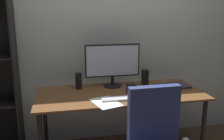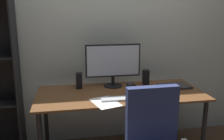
{
  "view_description": "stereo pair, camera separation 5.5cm",
  "coord_description": "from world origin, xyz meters",
  "px_view_note": "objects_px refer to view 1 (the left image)",
  "views": [
    {
      "loc": [
        -0.57,
        -2.34,
        1.56
      ],
      "look_at": [
        -0.09,
        -0.02,
        0.98
      ],
      "focal_mm": 39.86,
      "sensor_mm": 36.0,
      "label": 1
    },
    {
      "loc": [
        -0.52,
        -2.35,
        1.56
      ],
      "look_at": [
        -0.09,
        -0.02,
        0.98
      ],
      "focal_mm": 39.86,
      "sensor_mm": 36.0,
      "label": 2
    }
  ],
  "objects_px": {
    "monitor": "(113,62)",
    "mouse": "(137,97)",
    "keyboard": "(117,99)",
    "desk": "(120,100)",
    "laptop": "(173,86)",
    "speaker_left": "(79,81)",
    "speaker_right": "(145,77)",
    "coffee_mug": "(130,88)"
  },
  "relations": [
    {
      "from": "monitor",
      "to": "keyboard",
      "type": "xyz_separation_m",
      "value": [
        -0.05,
        -0.42,
        -0.26
      ]
    },
    {
      "from": "desk",
      "to": "monitor",
      "type": "relative_size",
      "value": 2.83
    },
    {
      "from": "desk",
      "to": "coffee_mug",
      "type": "distance_m",
      "value": 0.16
    },
    {
      "from": "speaker_right",
      "to": "desk",
      "type": "bearing_deg",
      "value": -147.45
    },
    {
      "from": "laptop",
      "to": "speaker_left",
      "type": "xyz_separation_m",
      "value": [
        -1.02,
        0.14,
        0.07
      ]
    },
    {
      "from": "monitor",
      "to": "keyboard",
      "type": "bearing_deg",
      "value": -96.56
    },
    {
      "from": "monitor",
      "to": "speaker_right",
      "type": "distance_m",
      "value": 0.41
    },
    {
      "from": "desk",
      "to": "mouse",
      "type": "height_order",
      "value": "mouse"
    },
    {
      "from": "monitor",
      "to": "mouse",
      "type": "height_order",
      "value": "monitor"
    },
    {
      "from": "keyboard",
      "to": "laptop",
      "type": "distance_m",
      "value": 0.75
    },
    {
      "from": "keyboard",
      "to": "mouse",
      "type": "relative_size",
      "value": 3.02
    },
    {
      "from": "coffee_mug",
      "to": "laptop",
      "type": "height_order",
      "value": "coffee_mug"
    },
    {
      "from": "keyboard",
      "to": "speaker_left",
      "type": "bearing_deg",
      "value": 128.99
    },
    {
      "from": "desk",
      "to": "speaker_right",
      "type": "relative_size",
      "value": 9.9
    },
    {
      "from": "monitor",
      "to": "speaker_right",
      "type": "bearing_deg",
      "value": -1.21
    },
    {
      "from": "mouse",
      "to": "speaker_right",
      "type": "distance_m",
      "value": 0.48
    },
    {
      "from": "monitor",
      "to": "mouse",
      "type": "xyz_separation_m",
      "value": [
        0.15,
        -0.43,
        -0.25
      ]
    },
    {
      "from": "desk",
      "to": "coffee_mug",
      "type": "bearing_deg",
      "value": -14.34
    },
    {
      "from": "monitor",
      "to": "speaker_left",
      "type": "height_order",
      "value": "monitor"
    },
    {
      "from": "desk",
      "to": "mouse",
      "type": "bearing_deg",
      "value": -61.95
    },
    {
      "from": "keyboard",
      "to": "speaker_right",
      "type": "distance_m",
      "value": 0.59
    },
    {
      "from": "laptop",
      "to": "speaker_left",
      "type": "relative_size",
      "value": 1.88
    },
    {
      "from": "speaker_left",
      "to": "mouse",
      "type": "bearing_deg",
      "value": -39.24
    },
    {
      "from": "desk",
      "to": "speaker_right",
      "type": "bearing_deg",
      "value": 32.55
    },
    {
      "from": "mouse",
      "to": "speaker_right",
      "type": "xyz_separation_m",
      "value": [
        0.22,
        0.42,
        0.07
      ]
    },
    {
      "from": "coffee_mug",
      "to": "laptop",
      "type": "xyz_separation_m",
      "value": [
        0.52,
        0.1,
        -0.04
      ]
    },
    {
      "from": "mouse",
      "to": "monitor",
      "type": "bearing_deg",
      "value": 106.85
    },
    {
      "from": "mouse",
      "to": "speaker_left",
      "type": "distance_m",
      "value": 0.67
    },
    {
      "from": "monitor",
      "to": "speaker_left",
      "type": "distance_m",
      "value": 0.41
    },
    {
      "from": "monitor",
      "to": "speaker_right",
      "type": "xyz_separation_m",
      "value": [
        0.37,
        -0.01,
        -0.18
      ]
    },
    {
      "from": "desk",
      "to": "mouse",
      "type": "distance_m",
      "value": 0.25
    },
    {
      "from": "keyboard",
      "to": "coffee_mug",
      "type": "bearing_deg",
      "value": 45.48
    },
    {
      "from": "speaker_left",
      "to": "speaker_right",
      "type": "bearing_deg",
      "value": 0.0
    },
    {
      "from": "mouse",
      "to": "speaker_right",
      "type": "relative_size",
      "value": 0.56
    },
    {
      "from": "speaker_left",
      "to": "keyboard",
      "type": "bearing_deg",
      "value": -52.13
    },
    {
      "from": "laptop",
      "to": "speaker_right",
      "type": "distance_m",
      "value": 0.32
    },
    {
      "from": "desk",
      "to": "monitor",
      "type": "xyz_separation_m",
      "value": [
        -0.04,
        0.22,
        0.35
      ]
    },
    {
      "from": "keyboard",
      "to": "coffee_mug",
      "type": "relative_size",
      "value": 2.77
    },
    {
      "from": "monitor",
      "to": "keyboard",
      "type": "relative_size",
      "value": 2.05
    },
    {
      "from": "desk",
      "to": "monitor",
      "type": "height_order",
      "value": "monitor"
    },
    {
      "from": "keyboard",
      "to": "speaker_right",
      "type": "height_order",
      "value": "speaker_right"
    },
    {
      "from": "keyboard",
      "to": "laptop",
      "type": "height_order",
      "value": "laptop"
    }
  ]
}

